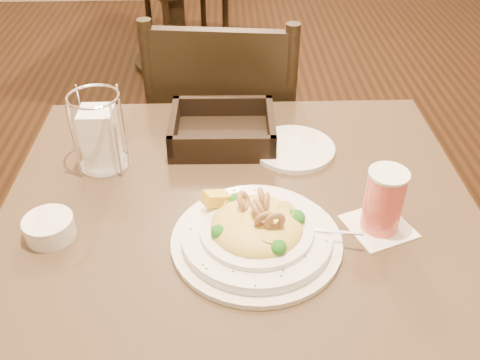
{
  "coord_description": "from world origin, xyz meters",
  "views": [
    {
      "loc": [
        -0.02,
        -0.73,
        1.39
      ],
      "look_at": [
        0.0,
        0.02,
        0.82
      ],
      "focal_mm": 40.0,
      "sensor_mm": 36.0,
      "label": 1
    }
  ],
  "objects_px": {
    "drink_glass": "(384,201)",
    "napkin_caddy": "(100,136)",
    "main_table": "(240,306)",
    "butter_ramekin": "(49,228)",
    "pasta_bowl": "(257,232)",
    "side_plate": "(293,149)",
    "dining_chair_near": "(226,144)",
    "bread_basket": "(222,132)"
  },
  "relations": [
    {
      "from": "drink_glass",
      "to": "napkin_caddy",
      "type": "distance_m",
      "value": 0.57
    },
    {
      "from": "main_table",
      "to": "butter_ramekin",
      "type": "xyz_separation_m",
      "value": [
        -0.34,
        -0.03,
        0.25
      ]
    },
    {
      "from": "drink_glass",
      "to": "napkin_caddy",
      "type": "relative_size",
      "value": 0.84
    },
    {
      "from": "napkin_caddy",
      "to": "pasta_bowl",
      "type": "bearing_deg",
      "value": -39.1
    },
    {
      "from": "pasta_bowl",
      "to": "side_plate",
      "type": "distance_m",
      "value": 0.3
    },
    {
      "from": "drink_glass",
      "to": "side_plate",
      "type": "distance_m",
      "value": 0.29
    },
    {
      "from": "napkin_caddy",
      "to": "main_table",
      "type": "bearing_deg",
      "value": -34.21
    },
    {
      "from": "pasta_bowl",
      "to": "napkin_caddy",
      "type": "height_order",
      "value": "napkin_caddy"
    },
    {
      "from": "drink_glass",
      "to": "dining_chair_near",
      "type": "bearing_deg",
      "value": 112.24
    },
    {
      "from": "pasta_bowl",
      "to": "side_plate",
      "type": "bearing_deg",
      "value": 71.33
    },
    {
      "from": "bread_basket",
      "to": "napkin_caddy",
      "type": "height_order",
      "value": "napkin_caddy"
    },
    {
      "from": "main_table",
      "to": "side_plate",
      "type": "relative_size",
      "value": 5.02
    },
    {
      "from": "main_table",
      "to": "drink_glass",
      "type": "xyz_separation_m",
      "value": [
        0.25,
        -0.02,
        0.3
      ]
    },
    {
      "from": "drink_glass",
      "to": "napkin_caddy",
      "type": "height_order",
      "value": "napkin_caddy"
    },
    {
      "from": "dining_chair_near",
      "to": "pasta_bowl",
      "type": "xyz_separation_m",
      "value": [
        0.05,
        -0.7,
        0.27
      ]
    },
    {
      "from": "main_table",
      "to": "dining_chair_near",
      "type": "bearing_deg",
      "value": 92.0
    },
    {
      "from": "dining_chair_near",
      "to": "bread_basket",
      "type": "height_order",
      "value": "dining_chair_near"
    },
    {
      "from": "main_table",
      "to": "dining_chair_near",
      "type": "xyz_separation_m",
      "value": [
        -0.02,
        0.64,
        -0.01
      ]
    },
    {
      "from": "bread_basket",
      "to": "napkin_caddy",
      "type": "bearing_deg",
      "value": -160.5
    },
    {
      "from": "dining_chair_near",
      "to": "napkin_caddy",
      "type": "relative_size",
      "value": 5.63
    },
    {
      "from": "main_table",
      "to": "dining_chair_near",
      "type": "relative_size",
      "value": 0.97
    },
    {
      "from": "pasta_bowl",
      "to": "butter_ramekin",
      "type": "bearing_deg",
      "value": 175.08
    },
    {
      "from": "main_table",
      "to": "pasta_bowl",
      "type": "xyz_separation_m",
      "value": [
        0.03,
        -0.06,
        0.26
      ]
    },
    {
      "from": "pasta_bowl",
      "to": "drink_glass",
      "type": "relative_size",
      "value": 2.37
    },
    {
      "from": "drink_glass",
      "to": "butter_ramekin",
      "type": "bearing_deg",
      "value": -179.59
    },
    {
      "from": "dining_chair_near",
      "to": "main_table",
      "type": "bearing_deg",
      "value": 98.29
    },
    {
      "from": "main_table",
      "to": "dining_chair_near",
      "type": "distance_m",
      "value": 0.64
    },
    {
      "from": "pasta_bowl",
      "to": "drink_glass",
      "type": "distance_m",
      "value": 0.23
    },
    {
      "from": "pasta_bowl",
      "to": "bread_basket",
      "type": "bearing_deg",
      "value": 99.6
    },
    {
      "from": "side_plate",
      "to": "butter_ramekin",
      "type": "height_order",
      "value": "butter_ramekin"
    },
    {
      "from": "pasta_bowl",
      "to": "drink_glass",
      "type": "xyz_separation_m",
      "value": [
        0.22,
        0.04,
        0.03
      ]
    },
    {
      "from": "side_plate",
      "to": "drink_glass",
      "type": "bearing_deg",
      "value": -63.4
    },
    {
      "from": "napkin_caddy",
      "to": "side_plate",
      "type": "bearing_deg",
      "value": 5.78
    },
    {
      "from": "napkin_caddy",
      "to": "butter_ramekin",
      "type": "bearing_deg",
      "value": -105.26
    },
    {
      "from": "butter_ramekin",
      "to": "drink_glass",
      "type": "bearing_deg",
      "value": 0.41
    },
    {
      "from": "main_table",
      "to": "pasta_bowl",
      "type": "height_order",
      "value": "pasta_bowl"
    },
    {
      "from": "dining_chair_near",
      "to": "pasta_bowl",
      "type": "height_order",
      "value": "dining_chair_near"
    },
    {
      "from": "drink_glass",
      "to": "bread_basket",
      "type": "xyz_separation_m",
      "value": [
        -0.28,
        0.3,
        -0.04
      ]
    },
    {
      "from": "dining_chair_near",
      "to": "bread_basket",
      "type": "xyz_separation_m",
      "value": [
        -0.01,
        -0.36,
        0.27
      ]
    },
    {
      "from": "butter_ramekin",
      "to": "main_table",
      "type": "bearing_deg",
      "value": 4.56
    },
    {
      "from": "main_table",
      "to": "napkin_caddy",
      "type": "xyz_separation_m",
      "value": [
        -0.28,
        0.19,
        0.31
      ]
    },
    {
      "from": "dining_chair_near",
      "to": "napkin_caddy",
      "type": "bearing_deg",
      "value": 66.9
    }
  ]
}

